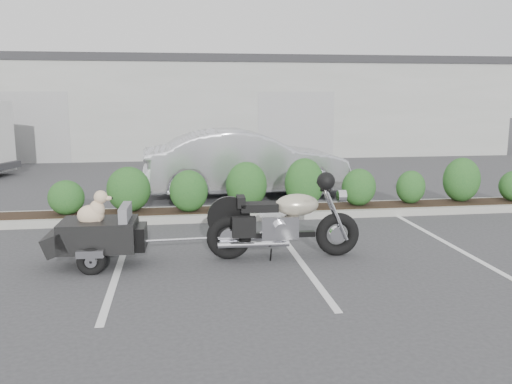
{
  "coord_description": "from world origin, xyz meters",
  "views": [
    {
      "loc": [
        -0.61,
        -8.72,
        2.5
      ],
      "look_at": [
        0.79,
        0.86,
        0.75
      ],
      "focal_mm": 38.0,
      "sensor_mm": 36.0,
      "label": 1
    }
  ],
  "objects": [
    {
      "name": "motorcycle",
      "position": [
        0.99,
        -0.75,
        0.55
      ],
      "size": [
        2.4,
        0.81,
        1.38
      ],
      "rotation": [
        0.0,
        0.0,
        -0.03
      ],
      "color": "black",
      "rests_on": "ground"
    },
    {
      "name": "pet_trailer",
      "position": [
        -1.8,
        -0.73,
        0.48
      ],
      "size": [
        1.91,
        1.07,
        1.14
      ],
      "rotation": [
        0.0,
        0.0,
        -0.03
      ],
      "color": "black",
      "rests_on": "ground"
    },
    {
      "name": "dumpster",
      "position": [
        0.83,
        9.48,
        0.56
      ],
      "size": [
        1.94,
        1.59,
        1.11
      ],
      "rotation": [
        0.0,
        0.0,
        -0.29
      ],
      "color": "navy",
      "rests_on": "ground"
    },
    {
      "name": "sedan",
      "position": [
        1.07,
        4.44,
        0.83
      ],
      "size": [
        5.11,
        2.03,
        1.66
      ],
      "primitive_type": "imported",
      "rotation": [
        0.0,
        0.0,
        1.63
      ],
      "color": "silver",
      "rests_on": "ground"
    },
    {
      "name": "ground",
      "position": [
        0.0,
        0.0,
        0.0
      ],
      "size": [
        90.0,
        90.0,
        0.0
      ],
      "primitive_type": "plane",
      "color": "#38383A",
      "rests_on": "ground"
    },
    {
      "name": "building",
      "position": [
        0.0,
        17.0,
        2.0
      ],
      "size": [
        26.0,
        10.0,
        4.0
      ],
      "primitive_type": "cube",
      "color": "#9EA099",
      "rests_on": "ground"
    },
    {
      "name": "planter_kerb",
      "position": [
        1.0,
        2.2,
        0.07
      ],
      "size": [
        12.0,
        1.0,
        0.15
      ],
      "primitive_type": "cube",
      "color": "#9E9E93",
      "rests_on": "ground"
    }
  ]
}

